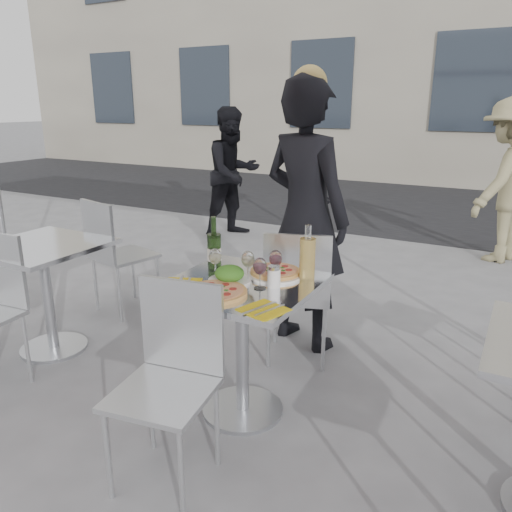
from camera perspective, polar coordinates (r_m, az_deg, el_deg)
The scene contains 22 objects.
ground at distance 2.87m, azimuth -1.51°, elevation -17.28°, with size 80.00×80.00×0.00m, color slate.
street_asphalt at distance 8.77m, azimuth 20.53°, elevation 5.37°, with size 24.00×5.00×0.00m, color black.
main_table at distance 2.60m, azimuth -1.61°, elevation -7.42°, with size 0.72×0.72×0.75m.
side_table_left at distance 3.55m, azimuth -22.99°, elevation -1.99°, with size 0.72×0.72×0.75m.
chair_far at distance 3.11m, azimuth 4.81°, elevation -3.51°, with size 0.52×0.53×0.89m.
chair_near at distance 2.25m, azimuth -9.61°, elevation -12.29°, with size 0.46×0.47×0.88m.
side_chair_lfar at distance 4.02m, azimuth -16.03°, elevation 0.92°, with size 0.51×0.52×0.92m.
woman_diner at distance 3.32m, azimuth 5.69°, elevation 4.46°, with size 0.65×0.43×1.79m, color black.
pedestrian_a at distance 6.27m, azimuth -2.62°, elevation 9.48°, with size 0.77×0.60×1.58m, color black.
pedestrian_b at distance 5.82m, azimuth 26.75°, elevation 7.64°, with size 1.09×0.63×1.69m, color #92895E.
pizza_near at distance 2.38m, azimuth -4.67°, elevation -4.10°, with size 0.30×0.30×0.02m.
pizza_far at distance 2.62m, azimuth 2.21°, elevation -1.89°, with size 0.30×0.30×0.03m.
salad_plate at distance 2.52m, azimuth -3.04°, elevation -2.20°, with size 0.22×0.22×0.09m.
wine_bottle at distance 2.68m, azimuth -4.80°, elevation 0.71°, with size 0.07×0.08×0.29m.
carafe at distance 2.53m, azimuth 5.89°, elevation -0.25°, with size 0.08×0.08×0.29m.
sugar_shaker at distance 2.45m, azimuth 2.06°, elevation -2.36°, with size 0.06×0.06×0.11m.
wineglass_white_a at distance 2.56m, azimuth -4.69°, elevation -0.17°, with size 0.07×0.07×0.16m.
wineglass_white_b at distance 2.51m, azimuth -0.93°, elevation -0.49°, with size 0.07×0.07×0.16m.
wineglass_red_a at distance 2.40m, azimuth 0.45°, elevation -1.29°, with size 0.07×0.07×0.16m.
wineglass_red_b at distance 2.53m, azimuth 2.26°, elevation -0.37°, with size 0.07×0.07×0.16m.
napkin_left at distance 2.52m, azimuth -8.49°, elevation -3.15°, with size 0.24×0.24×0.01m.
napkin_right at distance 2.19m, azimuth 0.88°, elevation -6.12°, with size 0.23×0.23×0.01m.
Camera 1 is at (1.20, -2.04, 1.62)m, focal length 35.00 mm.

